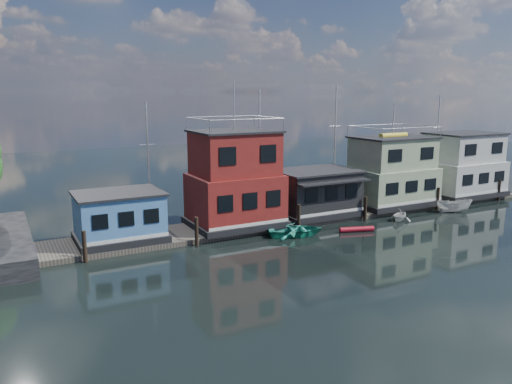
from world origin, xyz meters
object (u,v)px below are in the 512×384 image
houseboat_blue (119,217)px  motorboat (454,206)px  dinghy_teal (296,230)px  red_kayak (357,229)px  dinghy_white (400,214)px  houseboat_green (392,172)px  houseboat_red (235,181)px  houseboat_white (463,166)px  houseboat_dark (315,192)px

houseboat_blue → motorboat: 30.91m
dinghy_teal → red_kayak: bearing=-87.4°
motorboat → dinghy_white: motorboat is taller
houseboat_green → red_kayak: (-8.47, -5.37, -3.34)m
red_kayak → dinghy_white: bearing=27.3°
houseboat_blue → red_kayak: bearing=-16.6°
houseboat_red → dinghy_white: size_ratio=5.35×
houseboat_white → motorboat: (-5.94, -4.34, -2.89)m
houseboat_green → dinghy_white: bearing=-123.0°
houseboat_green → dinghy_teal: size_ratio=1.89×
motorboat → dinghy_white: 6.85m
houseboat_red → houseboat_white: size_ratio=1.41×
houseboat_green → houseboat_white: (10.00, -0.00, -0.01)m
dinghy_white → houseboat_blue: bearing=57.4°
houseboat_green → houseboat_white: size_ratio=1.00×
houseboat_white → dinghy_teal: (-23.55, -3.99, -3.08)m
dinghy_teal → houseboat_dark: bearing=-31.2°
houseboat_green → dinghy_teal: houseboat_green is taller
houseboat_blue → dinghy_white: houseboat_blue is taller
houseboat_blue → houseboat_green: 26.53m
houseboat_red → dinghy_white: 15.26m
houseboat_red → houseboat_white: 27.01m
houseboat_green → motorboat: size_ratio=2.51×
houseboat_green → motorboat: bearing=-46.9°
houseboat_red → houseboat_dark: bearing=-0.1°
dinghy_teal → motorboat: bearing=-73.4°
houseboat_white → red_kayak: bearing=-163.8°
red_kayak → dinghy_white: dinghy_white is taller
dinghy_teal → houseboat_blue: bearing=90.6°
houseboat_red → houseboat_white: bearing=0.0°
houseboat_blue → houseboat_white: (36.50, 0.00, 1.33)m
red_kayak → houseboat_dark: bearing=112.3°
houseboat_green → dinghy_teal: 14.46m
houseboat_red → dinghy_teal: 6.41m
houseboat_dark → dinghy_white: size_ratio=3.34×
houseboat_blue → houseboat_green: houseboat_green is taller
houseboat_red → motorboat: size_ratio=3.55×
houseboat_blue → houseboat_white: size_ratio=0.76×
houseboat_dark → motorboat: houseboat_dark is taller
houseboat_dark → houseboat_white: bearing=0.1°
houseboat_blue → motorboat: size_ratio=1.91×
houseboat_dark → houseboat_white: size_ratio=0.88×
dinghy_white → dinghy_teal: 10.77m
houseboat_red → dinghy_teal: size_ratio=2.67×
houseboat_red → red_kayak: 10.80m
houseboat_white → dinghy_white: bearing=-161.4°
houseboat_red → houseboat_green: 17.01m
houseboat_red → houseboat_dark: (8.00, -0.02, -1.69)m
houseboat_dark → dinghy_teal: 6.35m
houseboat_blue → houseboat_dark: (17.50, -0.02, 0.21)m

